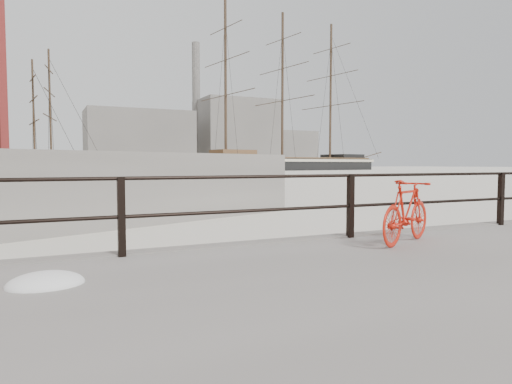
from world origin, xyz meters
name	(u,v)px	position (x,y,z in m)	size (l,w,h in m)	color
ground	(492,242)	(0.00, 0.00, 0.00)	(400.00, 400.00, 0.00)	white
guardrail	(501,199)	(0.00, -0.15, 0.85)	(28.00, 0.10, 1.00)	black
bicycle	(406,212)	(-3.09, -0.94, 0.82)	(1.55, 0.23, 0.94)	red
barque_black	(282,170)	(42.84, 87.72, 0.00)	(67.24, 22.01, 37.54)	black
schooner_mid	(7,174)	(-12.68, 72.06, 0.00)	(27.40, 11.59, 19.84)	white
industrial_west	(139,140)	(20.00, 140.00, 9.00)	(32.00, 18.00, 18.00)	gray
industrial_mid	(236,134)	(55.00, 145.00, 12.00)	(26.00, 20.00, 24.00)	gray
industrial_east	(286,150)	(78.00, 150.00, 7.00)	(20.00, 16.00, 14.00)	gray
smokestack	(196,106)	(42.00, 150.00, 22.00)	(2.80, 2.80, 44.00)	gray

